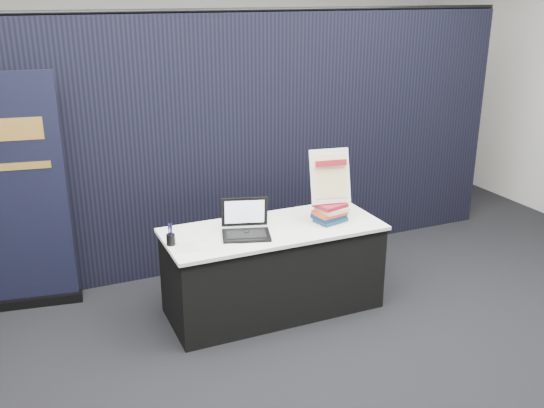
% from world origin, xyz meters
% --- Properties ---
extents(floor, '(8.00, 8.00, 0.00)m').
position_xyz_m(floor, '(0.00, 0.00, 0.00)').
color(floor, black).
rests_on(floor, ground).
extents(wall_back, '(8.00, 0.02, 3.50)m').
position_xyz_m(wall_back, '(0.00, 4.00, 1.75)').
color(wall_back, beige).
rests_on(wall_back, floor).
extents(drape_partition, '(6.00, 0.08, 2.40)m').
position_xyz_m(drape_partition, '(0.00, 1.60, 1.20)').
color(drape_partition, black).
rests_on(drape_partition, floor).
extents(display_table, '(1.80, 0.75, 0.75)m').
position_xyz_m(display_table, '(0.00, 0.55, 0.38)').
color(display_table, black).
rests_on(display_table, floor).
extents(laptop, '(0.44, 0.40, 0.28)m').
position_xyz_m(laptop, '(-0.27, 0.51, 0.82)').
color(laptop, black).
rests_on(laptop, display_table).
extents(mouse, '(0.07, 0.11, 0.03)m').
position_xyz_m(mouse, '(-0.26, 0.50, 0.77)').
color(mouse, black).
rests_on(mouse, display_table).
extents(brochure_left, '(0.31, 0.25, 0.00)m').
position_xyz_m(brochure_left, '(-0.72, 0.42, 0.75)').
color(brochure_left, silver).
rests_on(brochure_left, display_table).
extents(brochure_mid, '(0.32, 0.27, 0.00)m').
position_xyz_m(brochure_mid, '(-0.53, 0.40, 0.75)').
color(brochure_mid, silver).
rests_on(brochure_mid, display_table).
extents(brochure_right, '(0.31, 0.23, 0.00)m').
position_xyz_m(brochure_right, '(-0.54, 0.39, 0.75)').
color(brochure_right, white).
rests_on(brochure_right, display_table).
extents(pen_cup, '(0.07, 0.07, 0.09)m').
position_xyz_m(pen_cup, '(-0.86, 0.54, 0.79)').
color(pen_cup, black).
rests_on(pen_cup, display_table).
extents(book_stack_tall, '(0.28, 0.24, 0.17)m').
position_xyz_m(book_stack_tall, '(0.49, 0.48, 0.83)').
color(book_stack_tall, navy).
rests_on(book_stack_tall, display_table).
extents(book_stack_short, '(0.25, 0.21, 0.09)m').
position_xyz_m(book_stack_short, '(0.63, 0.68, 0.80)').
color(book_stack_short, '#207B2A').
rests_on(book_stack_short, display_table).
extents(info_sign, '(0.35, 0.18, 0.46)m').
position_xyz_m(info_sign, '(0.49, 0.51, 1.14)').
color(info_sign, black).
rests_on(info_sign, book_stack_tall).
extents(pullup_banner, '(0.86, 0.23, 2.01)m').
position_xyz_m(pullup_banner, '(-1.90, 1.45, 0.89)').
color(pullup_banner, black).
rests_on(pullup_banner, floor).
extents(stacking_chair, '(0.48, 0.50, 0.82)m').
position_xyz_m(stacking_chair, '(0.83, 0.97, 0.45)').
color(stacking_chair, black).
rests_on(stacking_chair, floor).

